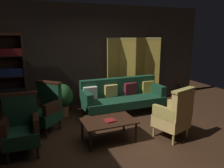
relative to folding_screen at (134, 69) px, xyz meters
The scene contains 11 objects.
ground_plane 2.72m from the folding_screen, 119.91° to the right, with size 10.00×10.00×0.00m, color #331E11.
back_wall 1.35m from the folding_screen, 168.51° to the left, with size 7.20×0.10×2.80m, color black.
folding_screen is the anchor object (origin of this frame).
bookshelf 3.41m from the folding_screen, behind, with size 0.90×0.32×2.05m.
velvet_couch 1.15m from the folding_screen, 133.97° to the right, with size 2.12×0.78×0.88m.
coffee_table 2.68m from the folding_screen, 127.89° to the right, with size 1.00×0.64×0.42m.
armchair_gilt_accent 2.53m from the folding_screen, 98.98° to the right, with size 0.73×0.73×1.04m.
armchair_wing_left 2.94m from the folding_screen, 157.04° to the right, with size 0.82×0.82×1.04m.
armchair_wing_right 3.70m from the folding_screen, 148.78° to the right, with size 0.61×0.60×1.04m.
potted_plant 2.28m from the folding_screen, 169.57° to the right, with size 0.52×0.52×0.81m.
book_red_leather 2.70m from the folding_screen, 127.10° to the right, with size 0.19×0.18×0.02m, color maroon.
Camera 1 is at (-1.74, -3.47, 2.05)m, focal length 34.96 mm.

